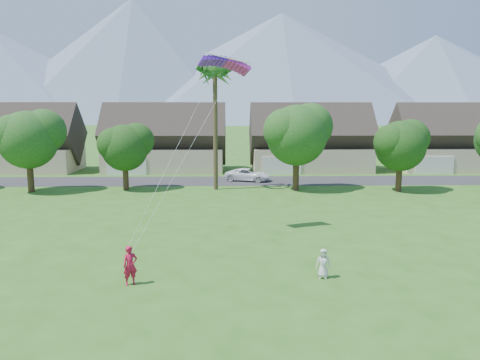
{
  "coord_description": "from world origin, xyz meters",
  "views": [
    {
      "loc": [
        -0.66,
        -17.95,
        8.11
      ],
      "look_at": [
        0.0,
        10.0,
        3.8
      ],
      "focal_mm": 35.0,
      "sensor_mm": 36.0,
      "label": 1
    }
  ],
  "objects_px": {
    "parked_car": "(248,175)",
    "parafoil_kite": "(225,62)",
    "watcher": "(323,263)",
    "kite_flyer": "(130,265)"
  },
  "relations": [
    {
      "from": "parked_car",
      "to": "parafoil_kite",
      "type": "bearing_deg",
      "value": -168.29
    },
    {
      "from": "kite_flyer",
      "to": "watcher",
      "type": "height_order",
      "value": "kite_flyer"
    },
    {
      "from": "watcher",
      "to": "parafoil_kite",
      "type": "distance_m",
      "value": 14.39
    },
    {
      "from": "watcher",
      "to": "parafoil_kite",
      "type": "height_order",
      "value": "parafoil_kite"
    },
    {
      "from": "kite_flyer",
      "to": "parafoil_kite",
      "type": "distance_m",
      "value": 14.53
    },
    {
      "from": "parafoil_kite",
      "to": "watcher",
      "type": "bearing_deg",
      "value": -79.94
    },
    {
      "from": "parked_car",
      "to": "parafoil_kite",
      "type": "relative_size",
      "value": 1.48
    },
    {
      "from": "watcher",
      "to": "parked_car",
      "type": "bearing_deg",
      "value": 107.79
    },
    {
      "from": "parked_car",
      "to": "parafoil_kite",
      "type": "height_order",
      "value": "parafoil_kite"
    },
    {
      "from": "watcher",
      "to": "parked_car",
      "type": "distance_m",
      "value": 30.57
    }
  ]
}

